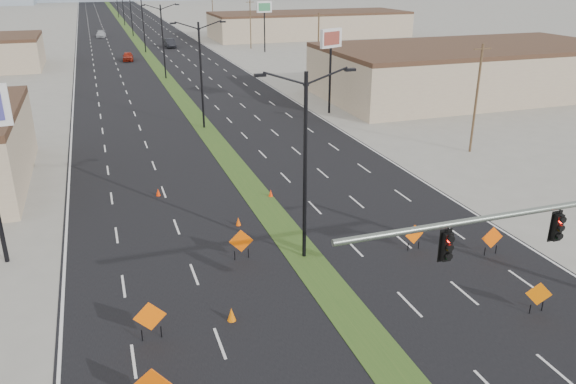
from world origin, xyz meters
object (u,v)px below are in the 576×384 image
object	(u,v)px
cone_3	(158,192)
construction_sign_1	(150,318)
streetlight_6	(117,0)
car_far	(101,34)
streetlight_5	(123,5)
construction_sign_3	(414,235)
streetlight_0	(305,162)
car_mid	(170,43)
cone_2	(271,193)
streetlight_3	(143,22)
car_left	(128,57)
cone_0	(231,314)
construction_sign_2	(241,242)
cone_1	(238,221)
pole_sign_east_near	(331,45)
streetlight_1	(201,72)
streetlight_2	(163,39)
streetlight_4	(131,12)
construction_sign_4	(492,239)
pole_sign_east_far	(264,11)
construction_sign_5	(539,295)

from	to	relation	value
cone_3	construction_sign_1	bearing A→B (deg)	-97.76
streetlight_6	car_far	world-z (taller)	streetlight_6
streetlight_5	construction_sign_3	xyz separation A→B (m)	(6.02, -141.23, -4.52)
streetlight_0	car_mid	world-z (taller)	streetlight_0
streetlight_0	cone_2	distance (m)	10.20
streetlight_3	car_left	xyz separation A→B (m)	(-3.84, -9.36, -4.70)
streetlight_3	cone_0	bearing A→B (deg)	-93.32
construction_sign_2	streetlight_5	bearing A→B (deg)	97.01
construction_sign_1	car_left	bearing A→B (deg)	88.95
cone_1	streetlight_6	bearing A→B (deg)	89.16
construction_sign_2	pole_sign_east_near	xyz separation A→B (m)	(17.27, 28.82, 6.13)
car_left	cone_2	world-z (taller)	car_left
streetlight_1	streetlight_6	bearing A→B (deg)	90.00
streetlight_2	cone_1	bearing A→B (deg)	-92.69
car_far	construction_sign_1	world-z (taller)	construction_sign_1
streetlight_5	streetlight_1	bearing A→B (deg)	-90.00
cone_0	streetlight_6	bearing A→B (deg)	88.29
streetlight_3	streetlight_5	distance (m)	56.00
car_left	construction_sign_1	distance (m)	79.54
construction_sign_3	cone_1	world-z (taller)	construction_sign_3
streetlight_4	streetlight_5	size ratio (longest dim) A/B	1.00
streetlight_2	cone_1	world-z (taller)	streetlight_2
construction_sign_3	pole_sign_east_near	xyz separation A→B (m)	(7.98, 30.90, 6.26)
construction_sign_1	construction_sign_3	world-z (taller)	construction_sign_1
streetlight_2	construction_sign_4	xyz separation A→B (m)	(9.69, -59.12, -4.43)
streetlight_1	streetlight_4	world-z (taller)	same
construction_sign_3	cone_1	distance (m)	10.50
streetlight_0	cone_2	xyz separation A→B (m)	(0.84, 8.77, -5.15)
streetlight_4	car_mid	distance (m)	23.32
construction_sign_4	construction_sign_3	bearing A→B (deg)	157.00
streetlight_0	streetlight_1	xyz separation A→B (m)	(0.00, 28.00, 0.00)
streetlight_5	construction_sign_3	world-z (taller)	streetlight_5
cone_1	pole_sign_east_far	world-z (taller)	pole_sign_east_far
streetlight_5	construction_sign_4	bearing A→B (deg)	-86.13
construction_sign_4	streetlight_2	bearing A→B (deg)	103.48
construction_sign_3	car_far	bearing A→B (deg)	92.93
construction_sign_1	construction_sign_4	size ratio (longest dim) A/B	1.08
streetlight_4	car_far	bearing A→B (deg)	173.99
streetlight_0	construction_sign_3	size ratio (longest dim) A/B	6.56
cone_2	construction_sign_2	bearing A→B (deg)	-117.46
construction_sign_3	cone_2	distance (m)	11.28
streetlight_6	car_far	xyz separation A→B (m)	(-7.03, -55.26, -4.73)
cone_1	pole_sign_east_near	size ratio (longest dim) A/B	0.06
construction_sign_5	cone_3	size ratio (longest dim) A/B	2.85
car_left	car_far	size ratio (longest dim) A/B	0.89
car_left	streetlight_2	bearing A→B (deg)	-73.52
construction_sign_2	cone_2	world-z (taller)	construction_sign_2
streetlight_1	pole_sign_east_far	bearing A→B (deg)	66.82
cone_0	cone_3	bearing A→B (deg)	94.59
cone_0	construction_sign_4	bearing A→B (deg)	5.53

